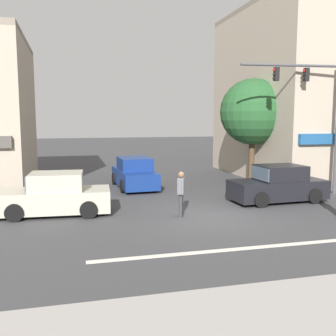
{
  "coord_description": "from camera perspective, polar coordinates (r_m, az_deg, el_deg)",
  "views": [
    {
      "loc": [
        -4.84,
        -13.16,
        3.59
      ],
      "look_at": [
        -0.97,
        2.0,
        1.6
      ],
      "focal_mm": 42.0,
      "sensor_mm": 36.0,
      "label": 1
    }
  ],
  "objects": [
    {
      "name": "building_right_corner",
      "position": [
        26.92,
        21.75,
        9.99
      ],
      "size": [
        10.74,
        10.74,
        10.24
      ],
      "color": "tan",
      "rests_on": "ground"
    },
    {
      "name": "sedan_crossing_center",
      "position": [
        15.28,
        -16.13,
        -3.9
      ],
      "size": [
        4.21,
        2.1,
        1.58
      ],
      "color": "#B7B29E",
      "rests_on": "ground"
    },
    {
      "name": "traffic_light_mast",
      "position": [
        19.61,
        21.09,
        8.48
      ],
      "size": [
        4.88,
        0.58,
        6.2
      ],
      "color": "#47474C",
      "rests_on": "ground"
    },
    {
      "name": "street_tree",
      "position": [
        22.2,
        12.2,
        7.95
      ],
      "size": [
        3.6,
        3.6,
        5.74
      ],
      "color": "#4C3823",
      "rests_on": "ground"
    },
    {
      "name": "pedestrian_far_side",
      "position": [
        14.31,
        1.91,
        -3.39
      ],
      "size": [
        0.35,
        0.52,
        1.67
      ],
      "color": "#333338",
      "rests_on": "ground"
    },
    {
      "name": "lane_marking_stripe",
      "position": [
        11.39,
        11.9,
        -11.27
      ],
      "size": [
        9.0,
        0.24,
        0.01
      ],
      "primitive_type": "cube",
      "color": "silver",
      "rests_on": "ground"
    },
    {
      "name": "sedan_approaching_near",
      "position": [
        17.62,
        15.67,
        -2.43
      ],
      "size": [
        4.17,
        2.02,
        1.58
      ],
      "color": "black",
      "rests_on": "ground"
    },
    {
      "name": "sedan_waiting_far",
      "position": [
        20.42,
        -4.9,
        -0.88
      ],
      "size": [
        2.02,
        4.17,
        1.58
      ],
      "color": "navy",
      "rests_on": "ground"
    },
    {
      "name": "ground_plane",
      "position": [
        14.48,
        5.74,
        -7.15
      ],
      "size": [
        120.0,
        120.0,
        0.0
      ],
      "primitive_type": "plane",
      "color": "#3D3D3F"
    }
  ]
}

